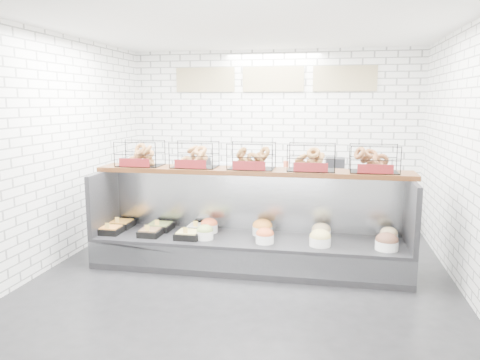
# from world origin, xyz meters

# --- Properties ---
(ground) EXTENTS (5.50, 5.50, 0.00)m
(ground) POSITION_xyz_m (0.00, 0.00, 0.00)
(ground) COLOR black
(ground) RESTS_ON ground
(room_shell) EXTENTS (5.02, 5.51, 3.01)m
(room_shell) POSITION_xyz_m (0.00, 0.60, 2.06)
(room_shell) COLOR white
(room_shell) RESTS_ON ground
(display_case) EXTENTS (4.00, 0.90, 1.20)m
(display_case) POSITION_xyz_m (0.00, 0.34, 0.33)
(display_case) COLOR black
(display_case) RESTS_ON ground
(bagel_shelf) EXTENTS (4.10, 0.50, 0.40)m
(bagel_shelf) POSITION_xyz_m (0.00, 0.52, 1.38)
(bagel_shelf) COLOR #3B1D0C
(bagel_shelf) RESTS_ON display_case
(prep_counter) EXTENTS (4.00, 0.60, 1.20)m
(prep_counter) POSITION_xyz_m (-0.01, 2.43, 0.47)
(prep_counter) COLOR #93969B
(prep_counter) RESTS_ON ground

